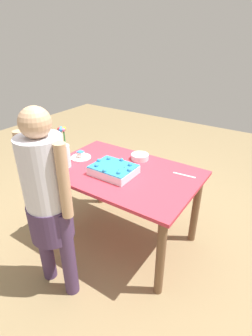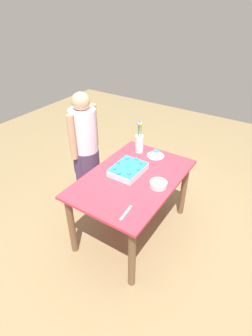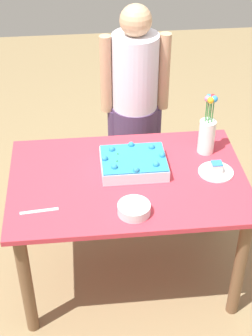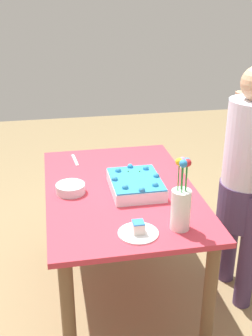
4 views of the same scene
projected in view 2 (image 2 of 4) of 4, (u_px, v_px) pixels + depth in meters
ground_plane at (132, 229)px, 3.12m from camera, size 8.00×8.00×0.00m
dining_table at (133, 187)px, 2.77m from camera, size 1.33×0.88×0.77m
sheet_cake at (128, 169)px, 2.74m from camera, size 0.37×0.29×0.10m
serving_plate_with_slice at (156, 155)px, 3.03m from camera, size 0.20×0.20×0.07m
cake_knife at (126, 213)px, 2.25m from camera, size 0.20×0.04×0.00m
flower_vase at (139, 142)px, 3.06m from camera, size 0.10×0.10×0.38m
fruit_bowl at (158, 184)px, 2.54m from camera, size 0.17×0.17×0.05m
person_standing at (85, 146)px, 3.07m from camera, size 0.45×0.31×1.49m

